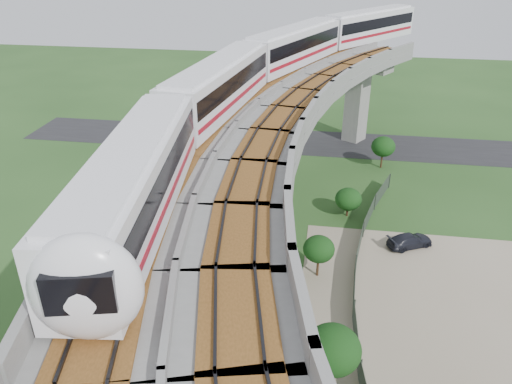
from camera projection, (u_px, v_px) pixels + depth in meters
The scene contains 11 objects.
ground at pixel (222, 305), 32.70m from camera, with size 160.00×160.00×0.00m, color #25471C.
dirt_lot at pixel (450, 351), 29.03m from camera, with size 18.00×26.00×0.04m, color gray.
asphalt_road at pixel (276, 141), 59.08m from camera, with size 60.00×8.00×0.03m, color #232326.
viaduct at pixel (284, 185), 28.05m from camera, with size 19.58×73.98×11.40m.
metro_train at pixel (283, 67), 39.66m from camera, with size 19.54×59.40×3.64m.
fence at pixel (375, 311), 31.03m from camera, with size 3.87×38.73×1.50m.
tree_0 at pixel (383, 147), 51.15m from camera, with size 2.44×2.44×3.39m.
tree_1 at pixel (348, 199), 42.45m from camera, with size 2.27×2.27×2.58m.
tree_2 at pixel (319, 249), 34.54m from camera, with size 2.21×2.21×3.19m.
tree_3 at pixel (333, 350), 25.54m from camera, with size 2.97×2.97×3.94m.
car_dark at pixel (410, 240), 38.60m from camera, with size 1.48×3.65×1.06m, color black.
Camera 1 is at (6.13, -25.08, 21.51)m, focal length 35.00 mm.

